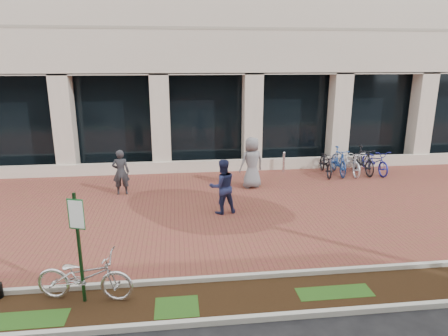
{
  "coord_description": "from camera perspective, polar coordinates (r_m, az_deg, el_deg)",
  "views": [
    {
      "loc": [
        -1.34,
        -12.4,
        4.79
      ],
      "look_at": [
        0.06,
        -0.8,
        1.6
      ],
      "focal_mm": 32.0,
      "sensor_mm": 36.0,
      "label": 1
    }
  ],
  "objects": [
    {
      "name": "ground",
      "position": [
        13.37,
        -0.67,
        -5.72
      ],
      "size": [
        120.0,
        120.0,
        0.0
      ],
      "primitive_type": "plane",
      "color": "black",
      "rests_on": "ground"
    },
    {
      "name": "brick_plaza",
      "position": [
        13.36,
        -0.67,
        -5.7
      ],
      "size": [
        40.0,
        9.0,
        0.01
      ],
      "primitive_type": "cube",
      "color": "brown",
      "rests_on": "ground"
    },
    {
      "name": "planting_strip",
      "position": [
        8.71,
        3.29,
        -18.07
      ],
      "size": [
        40.0,
        1.5,
        0.01
      ],
      "primitive_type": "cube",
      "color": "black",
      "rests_on": "ground"
    },
    {
      "name": "curb_plaza_side",
      "position": [
        9.31,
        2.46,
        -15.27
      ],
      "size": [
        40.0,
        0.12,
        0.12
      ],
      "primitive_type": "cube",
      "color": "beige",
      "rests_on": "ground"
    },
    {
      "name": "curb_street_side",
      "position": [
        8.08,
        4.29,
        -20.63
      ],
      "size": [
        40.0,
        0.12,
        0.12
      ],
      "primitive_type": "cube",
      "color": "beige",
      "rests_on": "ground"
    },
    {
      "name": "parking_sign",
      "position": [
        8.36,
        -20.16,
        -8.89
      ],
      "size": [
        0.34,
        0.07,
        2.35
      ],
      "rotation": [
        0.0,
        0.0,
        -0.32
      ],
      "color": "#123416",
      "rests_on": "ground"
    },
    {
      "name": "locked_bicycle",
      "position": [
        8.87,
        -19.28,
        -14.38
      ],
      "size": [
        2.1,
        1.06,
        1.05
      ],
      "primitive_type": "imported",
      "rotation": [
        0.0,
        0.0,
        1.38
      ],
      "color": "silver",
      "rests_on": "ground"
    },
    {
      "name": "pedestrian_left",
      "position": [
        14.91,
        -14.52,
        -0.59
      ],
      "size": [
        0.62,
        0.42,
        1.67
      ],
      "primitive_type": "imported",
      "rotation": [
        0.0,
        0.0,
        3.17
      ],
      "color": "#26272B",
      "rests_on": "ground"
    },
    {
      "name": "pedestrian_mid",
      "position": [
        12.66,
        -0.23,
        -2.66
      ],
      "size": [
        0.99,
        0.85,
        1.78
      ],
      "primitive_type": "imported",
      "rotation": [
        0.0,
        0.0,
        3.36
      ],
      "color": "#202650",
      "rests_on": "ground"
    },
    {
      "name": "pedestrian_right",
      "position": [
        15.22,
        3.98,
        0.77
      ],
      "size": [
        1.11,
        0.89,
        1.97
      ],
      "primitive_type": "imported",
      "rotation": [
        0.0,
        0.0,
        3.46
      ],
      "color": "slate",
      "rests_on": "ground"
    },
    {
      "name": "bollard",
      "position": [
        17.58,
        8.52,
        0.9
      ],
      "size": [
        0.12,
        0.12,
        0.93
      ],
      "color": "silver",
      "rests_on": "ground"
    },
    {
      "name": "bike_rack_cluster",
      "position": [
        17.96,
        17.68,
        0.89
      ],
      "size": [
        3.11,
        2.08,
        1.17
      ],
      "rotation": [
        0.0,
        0.0,
        -0.03
      ],
      "color": "black",
      "rests_on": "ground"
    }
  ]
}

